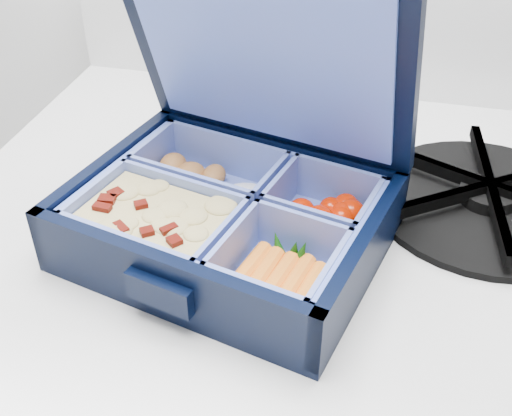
% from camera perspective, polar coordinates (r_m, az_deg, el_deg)
% --- Properties ---
extents(bento_box, '(0.26, 0.22, 0.05)m').
position_cam_1_polar(bento_box, '(0.48, -2.52, -1.04)').
color(bento_box, black).
rests_on(bento_box, stove).
extents(burner_grate, '(0.25, 0.25, 0.03)m').
position_cam_1_polar(burner_grate, '(0.56, 19.96, 1.30)').
color(burner_grate, black).
rests_on(burner_grate, stove).
extents(burner_grate_rear, '(0.19, 0.19, 0.02)m').
position_cam_1_polar(burner_grate_rear, '(0.72, -1.76, 11.07)').
color(burner_grate_rear, black).
rests_on(burner_grate_rear, stove).
extents(fork, '(0.16, 0.11, 0.01)m').
position_cam_1_polar(fork, '(0.59, 11.46, 3.55)').
color(fork, '#BBBAC3').
rests_on(fork, stove).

